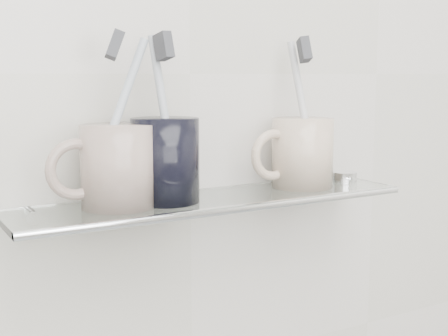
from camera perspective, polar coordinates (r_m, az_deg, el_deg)
wall_back at (r=0.80m, az=-3.15°, el=8.60°), size 2.50×0.00×2.50m
shelf_glass at (r=0.77m, az=-0.95°, el=-2.99°), size 0.50×0.12×0.01m
shelf_rail at (r=0.72m, az=1.22°, el=-3.76°), size 0.50×0.01×0.01m
bracket_left at (r=0.74m, az=-17.25°, el=-4.69°), size 0.02×0.03×0.02m
bracket_right at (r=0.92m, az=9.10°, el=-1.82°), size 0.02×0.03×0.02m
mug_left at (r=0.71m, az=-9.68°, el=0.17°), size 0.11×0.11×0.09m
mug_left_handle at (r=0.70m, az=-13.37°, el=-0.12°), size 0.07×0.01×0.07m
toothbrush_left at (r=0.71m, az=-9.79°, el=4.52°), size 0.09×0.02×0.18m
bristles_left at (r=0.70m, az=-9.95°, el=11.02°), size 0.03×0.03×0.04m
mug_center at (r=0.73m, az=-5.39°, el=0.70°), size 0.09×0.09×0.10m
mug_center_handle at (r=0.72m, az=-8.74°, el=0.45°), size 0.07×0.01×0.07m
toothbrush_center at (r=0.73m, az=-5.44°, el=4.73°), size 0.02×0.05×0.19m
bristles_center at (r=0.73m, az=-5.53°, el=11.03°), size 0.02×0.03×0.03m
mug_right at (r=0.84m, az=7.18°, el=1.39°), size 0.10×0.10×0.09m
mug_right_handle at (r=0.81m, az=4.53°, el=1.20°), size 0.07×0.01×0.07m
toothbrush_right at (r=0.83m, az=7.25°, el=5.16°), size 0.02×0.07×0.19m
bristles_right at (r=0.83m, az=7.36°, el=10.68°), size 0.02×0.03×0.04m
chrome_cap at (r=0.89m, az=10.96°, el=-0.80°), size 0.03×0.03×0.01m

